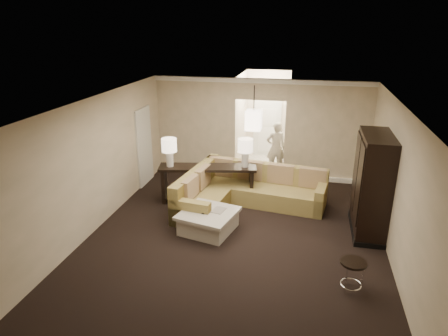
% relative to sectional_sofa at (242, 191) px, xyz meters
% --- Properties ---
extents(ground, '(8.00, 8.00, 0.00)m').
position_rel_sectional_sofa_xyz_m(ground, '(0.12, -1.92, -0.37)').
color(ground, black).
rests_on(ground, ground).
extents(wall_back, '(6.00, 0.04, 2.80)m').
position_rel_sectional_sofa_xyz_m(wall_back, '(0.12, 2.08, 1.03)').
color(wall_back, beige).
rests_on(wall_back, ground).
extents(wall_front, '(6.00, 0.04, 2.80)m').
position_rel_sectional_sofa_xyz_m(wall_front, '(0.12, -5.92, 1.03)').
color(wall_front, beige).
rests_on(wall_front, ground).
extents(wall_left, '(0.04, 8.00, 2.80)m').
position_rel_sectional_sofa_xyz_m(wall_left, '(-2.88, -1.92, 1.03)').
color(wall_left, beige).
rests_on(wall_left, ground).
extents(wall_right, '(0.04, 8.00, 2.80)m').
position_rel_sectional_sofa_xyz_m(wall_right, '(3.12, -1.92, 1.03)').
color(wall_right, beige).
rests_on(wall_right, ground).
extents(ceiling, '(6.00, 8.00, 0.02)m').
position_rel_sectional_sofa_xyz_m(ceiling, '(0.12, -1.92, 2.43)').
color(ceiling, silver).
rests_on(ceiling, wall_back).
extents(crown_molding, '(6.00, 0.10, 0.12)m').
position_rel_sectional_sofa_xyz_m(crown_molding, '(0.12, 2.03, 2.36)').
color(crown_molding, white).
rests_on(crown_molding, wall_back).
extents(baseboard, '(6.00, 0.10, 0.12)m').
position_rel_sectional_sofa_xyz_m(baseboard, '(0.12, 2.03, -0.31)').
color(baseboard, white).
rests_on(baseboard, ground).
extents(side_door, '(0.05, 0.90, 2.10)m').
position_rel_sectional_sofa_xyz_m(side_door, '(-2.85, 0.88, 0.68)').
color(side_door, white).
rests_on(side_door, ground).
extents(foyer, '(1.44, 2.02, 2.80)m').
position_rel_sectional_sofa_xyz_m(foyer, '(0.12, 3.42, 0.93)').
color(foyer, beige).
rests_on(foyer, ground).
extents(sectional_sofa, '(3.42, 2.60, 0.93)m').
position_rel_sectional_sofa_xyz_m(sectional_sofa, '(0.00, 0.00, 0.00)').
color(sectional_sofa, brown).
rests_on(sectional_sofa, ground).
extents(coffee_table, '(1.32, 1.32, 0.46)m').
position_rel_sectional_sofa_xyz_m(coffee_table, '(-0.50, -1.40, -0.15)').
color(coffee_table, beige).
rests_on(coffee_table, ground).
extents(console_table, '(2.42, 1.00, 0.91)m').
position_rel_sectional_sofa_xyz_m(console_table, '(-0.89, 0.08, 0.17)').
color(console_table, black).
rests_on(console_table, ground).
extents(armoire, '(0.64, 1.48, 2.13)m').
position_rel_sectional_sofa_xyz_m(armoire, '(2.81, -0.69, 0.65)').
color(armoire, black).
rests_on(armoire, ground).
extents(drink_table, '(0.43, 0.43, 0.54)m').
position_rel_sectional_sofa_xyz_m(drink_table, '(2.33, -2.84, 0.01)').
color(drink_table, black).
rests_on(drink_table, ground).
extents(table_lamp_left, '(0.37, 0.37, 0.70)m').
position_rel_sectional_sofa_xyz_m(table_lamp_left, '(-1.78, -0.10, 1.01)').
color(table_lamp_left, silver).
rests_on(table_lamp_left, console_table).
extents(table_lamp_right, '(0.37, 0.37, 0.70)m').
position_rel_sectional_sofa_xyz_m(table_lamp_right, '(0.01, 0.26, 1.01)').
color(table_lamp_right, silver).
rests_on(table_lamp_right, console_table).
extents(pendant_light, '(0.38, 0.38, 1.09)m').
position_rel_sectional_sofa_xyz_m(pendant_light, '(0.12, 0.78, 1.58)').
color(pendant_light, black).
rests_on(pendant_light, ceiling).
extents(person, '(0.71, 0.58, 1.71)m').
position_rel_sectional_sofa_xyz_m(person, '(0.57, 2.38, 0.48)').
color(person, beige).
rests_on(person, ground).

